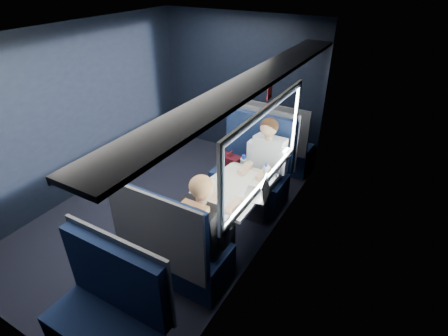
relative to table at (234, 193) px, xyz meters
The scene contains 13 objects.
ground 1.23m from the table, behind, with size 2.80×4.20×0.01m, color black.
room_shell 1.30m from the table, behind, with size 3.00×4.40×2.40m.
table is the anchor object (origin of this frame).
seat_bay_near 0.92m from the table, 102.43° to the left, with size 1.04×0.62×1.26m.
seat_bay_far 0.93m from the table, 101.78° to the right, with size 1.04×0.62×1.26m.
seat_row_front 1.82m from the table, 95.80° to the left, with size 1.04×0.51×1.16m.
seat_row_back 1.82m from the table, 95.80° to the right, with size 1.04×0.51×1.16m.
man 0.70m from the table, 84.48° to the left, with size 0.53×0.56×1.32m.
woman 0.71m from the table, 84.55° to the right, with size 0.53×0.56×1.32m.
papers 0.10m from the table, 159.56° to the left, with size 0.56×0.81×0.01m, color white.
laptop 0.36m from the table, ahead, with size 0.29×0.35×0.23m.
bottle_small 0.44m from the table, 56.00° to the left, with size 0.06×0.06×0.20m.
cup 0.55m from the table, 55.93° to the left, with size 0.07×0.07×0.09m, color white.
Camera 1 is at (2.56, -2.89, 2.93)m, focal length 28.00 mm.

